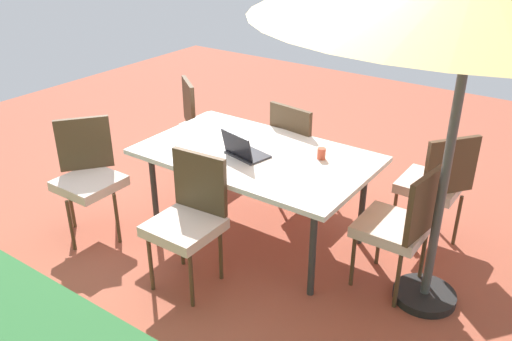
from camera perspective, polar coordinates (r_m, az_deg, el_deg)
name	(u,v)px	position (r m, az deg, el deg)	size (l,w,h in m)	color
ground_plane	(256,236)	(4.61, 0.00, -6.99)	(10.00, 10.00, 0.02)	#9E4C38
dining_table	(256,159)	(4.25, 0.00, 1.23)	(1.82, 1.11, 0.77)	silver
chair_south	(300,148)	(4.88, 4.67, 2.43)	(0.48, 0.49, 0.98)	beige
chair_north	(189,216)	(3.83, -7.14, -4.79)	(0.47, 0.48, 0.98)	beige
chair_west	(401,223)	(3.85, 15.15, -5.41)	(0.49, 0.48, 0.98)	beige
chair_northeast	(88,173)	(4.60, -17.41, -0.26)	(0.58, 0.58, 0.98)	beige
chair_southwest	(436,181)	(4.49, 18.55, -1.11)	(0.58, 0.58, 0.98)	beige
chair_southeast	(204,121)	(5.52, -5.54, 5.30)	(0.58, 0.58, 0.98)	beige
laptop	(244,151)	(4.15, -1.30, 2.07)	(0.37, 0.31, 0.21)	#2D2D33
cup	(321,154)	(4.15, 6.97, 1.80)	(0.07, 0.07, 0.09)	#CC4C33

